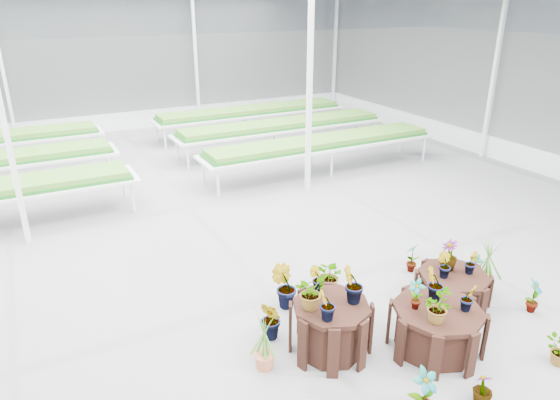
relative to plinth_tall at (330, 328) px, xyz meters
name	(u,v)px	position (x,y,z in m)	size (l,w,h in m)	color
ground_plane	(269,309)	(-0.29, 1.18, -0.35)	(24.00, 24.00, 0.00)	gray
greenhouse_shell	(267,162)	(-0.29, 1.18, 1.90)	(18.00, 24.00, 4.50)	white
steel_frame	(267,162)	(-0.29, 1.18, 1.90)	(18.00, 24.00, 4.50)	silver
nursery_benches	(147,155)	(-0.29, 8.38, 0.07)	(16.00, 7.00, 0.84)	silver
plinth_tall	(330,328)	(0.00, 0.00, 0.00)	(1.01, 1.01, 0.69)	black
plinth_mid	(436,329)	(1.20, -0.60, -0.04)	(1.17, 1.17, 0.62)	black
plinth_low	(452,288)	(2.20, 0.10, -0.11)	(1.06, 1.06, 0.47)	black
nursery_plants	(386,294)	(0.96, 0.11, 0.15)	(4.29, 3.16, 1.20)	#417526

